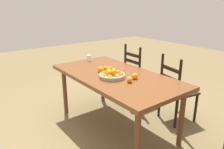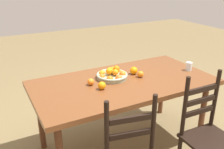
{
  "view_description": "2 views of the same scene",
  "coord_description": "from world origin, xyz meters",
  "px_view_note": "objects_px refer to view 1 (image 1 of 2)",
  "views": [
    {
      "loc": [
        2.06,
        -1.63,
        1.63
      ],
      "look_at": [
        0.07,
        -0.11,
        0.8
      ],
      "focal_mm": 35.06,
      "sensor_mm": 36.0,
      "label": 1
    },
    {
      "loc": [
        1.16,
        1.95,
        1.75
      ],
      "look_at": [
        0.07,
        -0.11,
        0.8
      ],
      "focal_mm": 40.08,
      "sensor_mm": 36.0,
      "label": 2
    }
  ],
  "objects_px": {
    "orange_loose_2": "(130,80)",
    "orange_loose_1": "(135,76)",
    "chair_by_cabinet": "(176,91)",
    "orange_loose_0": "(101,69)",
    "orange_loose_3": "(106,68)",
    "chair_near_window": "(137,77)",
    "dining_table": "(115,79)",
    "drinking_glass": "(89,58)",
    "fruit_bowl": "(112,75)"
  },
  "relations": [
    {
      "from": "chair_by_cabinet",
      "to": "drinking_glass",
      "type": "xyz_separation_m",
      "value": [
        -1.13,
        -0.72,
        0.36
      ]
    },
    {
      "from": "orange_loose_0",
      "to": "drinking_glass",
      "type": "distance_m",
      "value": 0.62
    },
    {
      "from": "chair_near_window",
      "to": "orange_loose_0",
      "type": "relative_size",
      "value": 12.47
    },
    {
      "from": "dining_table",
      "to": "orange_loose_1",
      "type": "bearing_deg",
      "value": 15.27
    },
    {
      "from": "chair_by_cabinet",
      "to": "fruit_bowl",
      "type": "bearing_deg",
      "value": 83.89
    },
    {
      "from": "dining_table",
      "to": "orange_loose_3",
      "type": "relative_size",
      "value": 27.0
    },
    {
      "from": "orange_loose_2",
      "to": "dining_table",
      "type": "bearing_deg",
      "value": 170.26
    },
    {
      "from": "orange_loose_0",
      "to": "orange_loose_3",
      "type": "bearing_deg",
      "value": 99.09
    },
    {
      "from": "fruit_bowl",
      "to": "orange_loose_1",
      "type": "distance_m",
      "value": 0.28
    },
    {
      "from": "chair_near_window",
      "to": "orange_loose_1",
      "type": "relative_size",
      "value": 13.6
    },
    {
      "from": "dining_table",
      "to": "chair_near_window",
      "type": "distance_m",
      "value": 0.88
    },
    {
      "from": "orange_loose_0",
      "to": "orange_loose_1",
      "type": "xyz_separation_m",
      "value": [
        0.46,
        0.18,
        -0.0
      ]
    },
    {
      "from": "chair_by_cabinet",
      "to": "drinking_glass",
      "type": "height_order",
      "value": "chair_by_cabinet"
    },
    {
      "from": "orange_loose_1",
      "to": "drinking_glass",
      "type": "relative_size",
      "value": 0.79
    },
    {
      "from": "dining_table",
      "to": "orange_loose_1",
      "type": "xyz_separation_m",
      "value": [
        0.28,
        0.08,
        0.11
      ]
    },
    {
      "from": "chair_near_window",
      "to": "chair_by_cabinet",
      "type": "height_order",
      "value": "chair_near_window"
    },
    {
      "from": "orange_loose_2",
      "to": "orange_loose_1",
      "type": "bearing_deg",
      "value": 111.94
    },
    {
      "from": "fruit_bowl",
      "to": "orange_loose_2",
      "type": "distance_m",
      "value": 0.27
    },
    {
      "from": "dining_table",
      "to": "orange_loose_3",
      "type": "xyz_separation_m",
      "value": [
        -0.2,
        -0.0,
        0.1
      ]
    },
    {
      "from": "dining_table",
      "to": "orange_loose_2",
      "type": "xyz_separation_m",
      "value": [
        0.33,
        -0.06,
        0.1
      ]
    },
    {
      "from": "dining_table",
      "to": "drinking_glass",
      "type": "bearing_deg",
      "value": 173.77
    },
    {
      "from": "orange_loose_2",
      "to": "orange_loose_3",
      "type": "relative_size",
      "value": 0.99
    },
    {
      "from": "orange_loose_3",
      "to": "drinking_glass",
      "type": "height_order",
      "value": "drinking_glass"
    },
    {
      "from": "chair_near_window",
      "to": "chair_by_cabinet",
      "type": "xyz_separation_m",
      "value": [
        0.74,
        0.04,
        -0.02
      ]
    },
    {
      "from": "dining_table",
      "to": "drinking_glass",
      "type": "relative_size",
      "value": 19.28
    },
    {
      "from": "orange_loose_0",
      "to": "orange_loose_3",
      "type": "xyz_separation_m",
      "value": [
        -0.02,
        0.1,
        -0.01
      ]
    },
    {
      "from": "orange_loose_1",
      "to": "orange_loose_2",
      "type": "bearing_deg",
      "value": -68.06
    },
    {
      "from": "fruit_bowl",
      "to": "orange_loose_3",
      "type": "relative_size",
      "value": 4.78
    },
    {
      "from": "fruit_bowl",
      "to": "orange_loose_2",
      "type": "bearing_deg",
      "value": 12.36
    },
    {
      "from": "fruit_bowl",
      "to": "orange_loose_1",
      "type": "relative_size",
      "value": 4.33
    },
    {
      "from": "orange_loose_1",
      "to": "orange_loose_3",
      "type": "bearing_deg",
      "value": -170.64
    },
    {
      "from": "chair_near_window",
      "to": "orange_loose_3",
      "type": "relative_size",
      "value": 15.02
    },
    {
      "from": "chair_by_cabinet",
      "to": "orange_loose_1",
      "type": "bearing_deg",
      "value": 94.95
    },
    {
      "from": "dining_table",
      "to": "chair_by_cabinet",
      "type": "distance_m",
      "value": 0.91
    },
    {
      "from": "chair_near_window",
      "to": "orange_loose_0",
      "type": "height_order",
      "value": "chair_near_window"
    },
    {
      "from": "orange_loose_3",
      "to": "chair_by_cabinet",
      "type": "bearing_deg",
      "value": 55.41
    },
    {
      "from": "dining_table",
      "to": "orange_loose_3",
      "type": "bearing_deg",
      "value": -179.3
    },
    {
      "from": "orange_loose_0",
      "to": "drinking_glass",
      "type": "xyz_separation_m",
      "value": [
        -0.59,
        0.19,
        0.01
      ]
    },
    {
      "from": "fruit_bowl",
      "to": "orange_loose_3",
      "type": "distance_m",
      "value": 0.29
    },
    {
      "from": "chair_by_cabinet",
      "to": "orange_loose_0",
      "type": "height_order",
      "value": "chair_by_cabinet"
    },
    {
      "from": "orange_loose_1",
      "to": "drinking_glass",
      "type": "height_order",
      "value": "drinking_glass"
    },
    {
      "from": "drinking_glass",
      "to": "chair_near_window",
      "type": "bearing_deg",
      "value": 60.19
    },
    {
      "from": "dining_table",
      "to": "orange_loose_3",
      "type": "height_order",
      "value": "orange_loose_3"
    },
    {
      "from": "orange_loose_3",
      "to": "orange_loose_2",
      "type": "bearing_deg",
      "value": -5.89
    },
    {
      "from": "orange_loose_3",
      "to": "drinking_glass",
      "type": "bearing_deg",
      "value": 171.44
    },
    {
      "from": "chair_near_window",
      "to": "fruit_bowl",
      "type": "relative_size",
      "value": 3.14
    },
    {
      "from": "chair_by_cabinet",
      "to": "orange_loose_1",
      "type": "xyz_separation_m",
      "value": [
        -0.08,
        -0.73,
        0.35
      ]
    },
    {
      "from": "chair_near_window",
      "to": "drinking_glass",
      "type": "bearing_deg",
      "value": 61.63
    },
    {
      "from": "chair_by_cabinet",
      "to": "orange_loose_0",
      "type": "bearing_deg",
      "value": 70.69
    },
    {
      "from": "chair_near_window",
      "to": "orange_loose_1",
      "type": "xyz_separation_m",
      "value": [
        0.66,
        -0.69,
        0.33
      ]
    }
  ]
}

